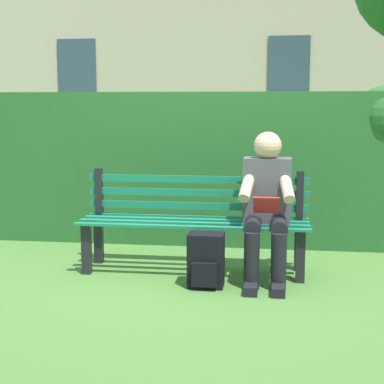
% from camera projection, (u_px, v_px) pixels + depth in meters
% --- Properties ---
extents(ground, '(60.00, 60.00, 0.00)m').
position_uv_depth(ground, '(194.00, 272.00, 4.88)').
color(ground, '#477533').
extents(park_bench, '(1.88, 0.50, 0.83)m').
position_uv_depth(park_bench, '(195.00, 219.00, 4.89)').
color(park_bench, black).
rests_on(park_bench, ground).
extents(person_seated, '(0.44, 0.73, 1.16)m').
position_uv_depth(person_seated, '(267.00, 202.00, 4.61)').
color(person_seated, '#4C4C51').
rests_on(person_seated, ground).
extents(hedge_backdrop, '(4.74, 0.69, 1.56)m').
position_uv_depth(hedge_backdrop, '(236.00, 165.00, 5.89)').
color(hedge_backdrop, '#265B28').
rests_on(hedge_backdrop, ground).
extents(backpack, '(0.27, 0.27, 0.41)m').
position_uv_depth(backpack, '(206.00, 261.00, 4.46)').
color(backpack, black).
rests_on(backpack, ground).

